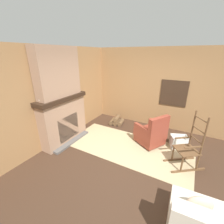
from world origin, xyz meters
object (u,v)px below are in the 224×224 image
at_px(rocking_chair, 188,150).
at_px(decorative_plate_on_mantel, 58,92).
at_px(firewood_stack, 117,121).
at_px(laundry_basket, 179,142).
at_px(storage_case, 73,90).
at_px(armchair, 151,134).
at_px(oil_lamp_vase, 40,97).

height_order(rocking_chair, decorative_plate_on_mantel, decorative_plate_on_mantel).
bearing_deg(firewood_stack, laundry_basket, -12.61).
bearing_deg(storage_case, rocking_chair, 0.20).
distance_m(armchair, rocking_chair, 1.07).
height_order(laundry_basket, storage_case, storage_case).
xyz_separation_m(firewood_stack, decorative_plate_on_mantel, (-0.87, -1.79, 1.38)).
distance_m(storage_case, decorative_plate_on_mantel, 0.57).
distance_m(armchair, laundry_basket, 0.79).
xyz_separation_m(storage_case, decorative_plate_on_mantel, (-0.02, -0.56, 0.05)).
relative_size(rocking_chair, storage_case, 5.89).
xyz_separation_m(rocking_chair, decorative_plate_on_mantel, (-3.31, -0.57, 1.07)).
height_order(oil_lamp_vase, decorative_plate_on_mantel, oil_lamp_vase).
bearing_deg(oil_lamp_vase, decorative_plate_on_mantel, 92.08).
bearing_deg(decorative_plate_on_mantel, storage_case, 87.96).
xyz_separation_m(oil_lamp_vase, storage_case, (0.00, 1.11, -0.04)).
distance_m(laundry_basket, oil_lamp_vase, 3.80).
relative_size(rocking_chair, decorative_plate_on_mantel, 5.14).
relative_size(storage_case, decorative_plate_on_mantel, 0.87).
bearing_deg(laundry_basket, firewood_stack, 167.39).
height_order(rocking_chair, firewood_stack, rocking_chair).
height_order(oil_lamp_vase, storage_case, oil_lamp_vase).
bearing_deg(rocking_chair, firewood_stack, -63.25).
height_order(firewood_stack, decorative_plate_on_mantel, decorative_plate_on_mantel).
bearing_deg(armchair, firewood_stack, 3.62).
height_order(laundry_basket, decorative_plate_on_mantel, decorative_plate_on_mantel).
relative_size(oil_lamp_vase, storage_case, 1.41).
bearing_deg(firewood_stack, armchair, -26.93).
xyz_separation_m(rocking_chair, storage_case, (-3.29, -0.01, 1.02)).
bearing_deg(rocking_chair, decorative_plate_on_mantel, -26.96).
bearing_deg(decorative_plate_on_mantel, firewood_stack, 63.99).
distance_m(oil_lamp_vase, storage_case, 1.11).
xyz_separation_m(armchair, storage_case, (-2.33, -0.48, 1.10)).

